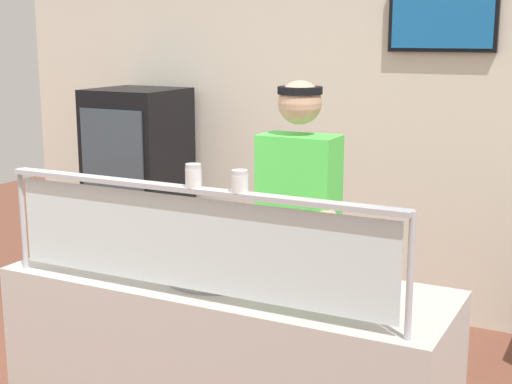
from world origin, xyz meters
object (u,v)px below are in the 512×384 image
pepper_flake_shaker (240,183)px  drink_fridge (139,192)px  pizza_tray (219,273)px  worker_figure (299,235)px  pizza_server (217,269)px  parmesan_shaker (193,177)px

pepper_flake_shaker → drink_fridge: bearing=133.4°
pizza_tray → worker_figure: (0.11, 0.59, 0.04)m
pizza_server → worker_figure: (0.11, 0.61, 0.02)m
pizza_tray → parmesan_shaker: parmesan_shaker is taller
parmesan_shaker → pizza_server: bearing=102.2°
drink_fridge → worker_figure: bearing=-34.3°
pizza_tray → pizza_server: bearing=-89.0°
pizza_tray → parmesan_shaker: bearing=-78.5°
pizza_server → pepper_flake_shaker: 0.58m
parmesan_shaker → pizza_tray: bearing=101.5°
pizza_tray → pepper_flake_shaker: size_ratio=5.68×
parmesan_shaker → pepper_flake_shaker: bearing=0.0°
drink_fridge → parmesan_shaker: bearing=-49.5°
pepper_flake_shaker → pizza_server: bearing=134.0°
pizza_tray → drink_fridge: 2.62m
parmesan_shaker → worker_figure: bearing=86.5°
drink_fridge → pizza_server: bearing=-46.7°
parmesan_shaker → drink_fridge: size_ratio=0.06×
pizza_server → pepper_flake_shaker: bearing=-39.4°
pepper_flake_shaker → worker_figure: size_ratio=0.05×
pizza_server → parmesan_shaker: 0.53m
pizza_tray → drink_fridge: size_ratio=0.30×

